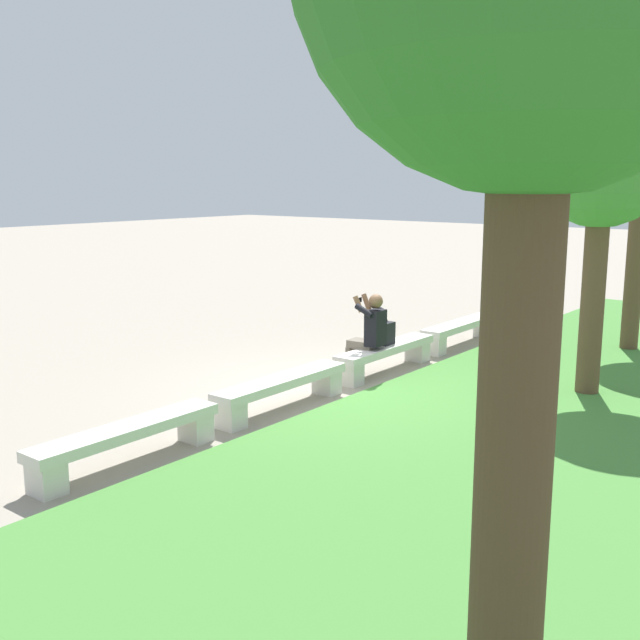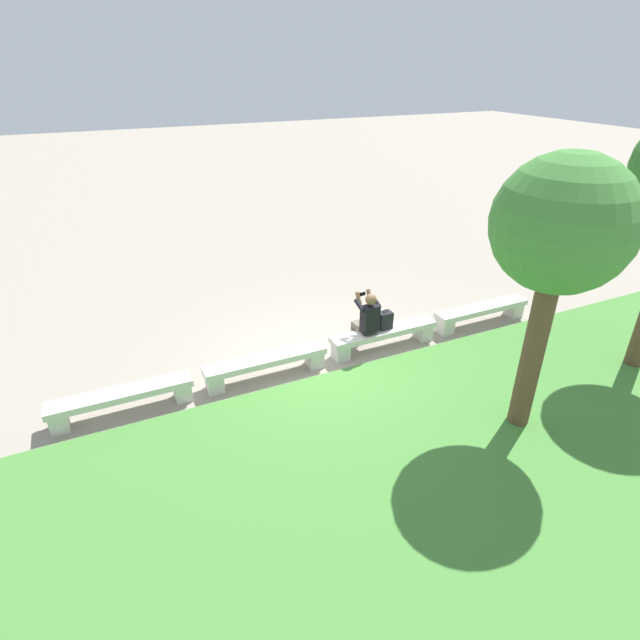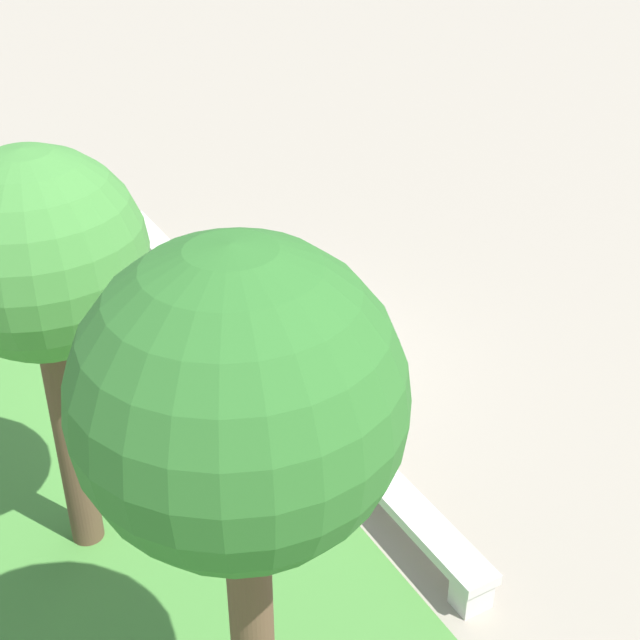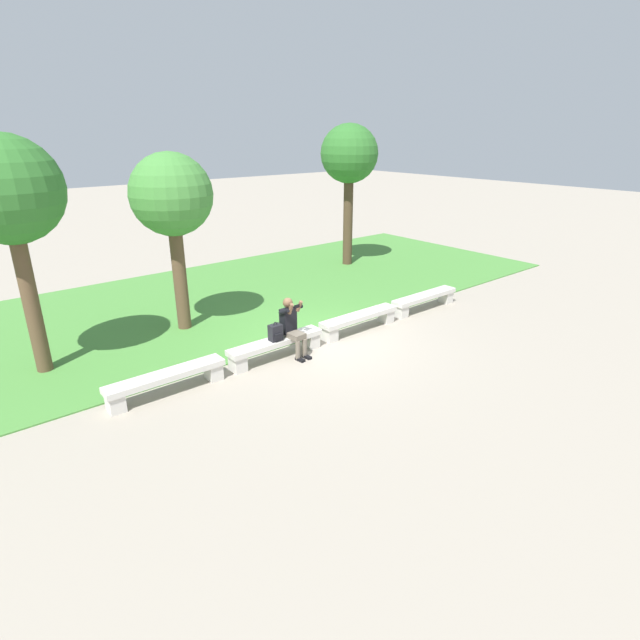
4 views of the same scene
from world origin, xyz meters
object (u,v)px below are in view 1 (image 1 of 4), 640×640
(bench_mid, at_px, (282,387))
(backpack, at_px, (385,334))
(person_photographer, at_px, (369,331))
(tree_right_background, at_px, (602,163))
(bench_near, at_px, (386,354))
(bench_far, at_px, (128,438))
(bench_main, at_px, (461,329))

(bench_mid, distance_m, backpack, 2.58)
(person_photographer, bearing_deg, tree_right_background, 111.04)
(backpack, bearing_deg, bench_near, 57.29)
(bench_far, distance_m, person_photographer, 4.71)
(bench_far, relative_size, tree_right_background, 0.54)
(bench_far, height_order, person_photographer, person_photographer)
(bench_main, height_order, bench_far, same)
(bench_near, xyz_separation_m, person_photographer, (0.38, -0.08, 0.43))
(bench_main, height_order, tree_right_background, tree_right_background)
(bench_near, distance_m, person_photographer, 0.58)
(bench_main, distance_m, bench_mid, 5.07)
(bench_near, relative_size, person_photographer, 1.76)
(bench_far, xyz_separation_m, tree_right_background, (-5.86, 2.96, 2.96))
(bench_far, relative_size, backpack, 5.43)
(bench_mid, bearing_deg, backpack, -179.01)
(bench_mid, distance_m, tree_right_background, 5.34)
(person_photographer, relative_size, backpack, 3.08)
(tree_right_background, bearing_deg, person_photographer, -68.96)
(bench_main, relative_size, backpack, 5.43)
(person_photographer, xyz_separation_m, backpack, (-0.41, 0.03, -0.11))
(bench_main, relative_size, bench_near, 1.00)
(bench_mid, height_order, person_photographer, person_photographer)
(bench_main, xyz_separation_m, bench_near, (2.53, 0.00, 0.00))
(bench_main, xyz_separation_m, backpack, (2.51, -0.04, 0.32))
(bench_main, relative_size, bench_far, 1.00)
(bench_near, relative_size, tree_right_background, 0.54)
(backpack, bearing_deg, tree_right_background, 104.18)
(bench_mid, relative_size, tree_right_background, 0.54)
(person_photographer, bearing_deg, bench_far, 0.95)
(tree_right_background, bearing_deg, bench_main, -120.59)
(person_photographer, bearing_deg, bench_main, 178.48)
(backpack, bearing_deg, bench_mid, 0.99)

